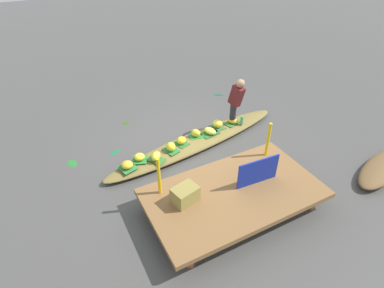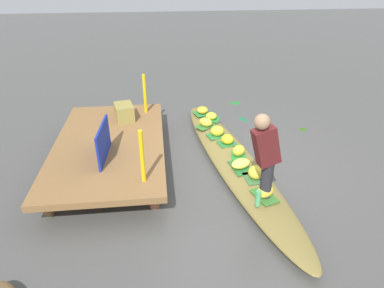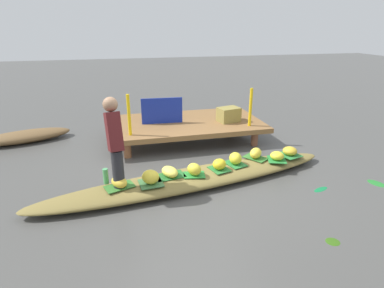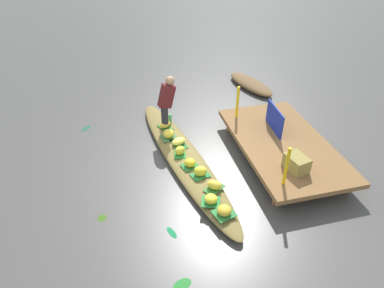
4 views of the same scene
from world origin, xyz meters
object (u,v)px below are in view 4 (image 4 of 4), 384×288
at_px(banana_bunch_8, 200,171).
at_px(vendor_person, 167,100).
at_px(banana_bunch_6, 190,163).
at_px(moored_boat, 251,84).
at_px(banana_bunch_2, 169,134).
at_px(produce_crate, 296,163).
at_px(banana_bunch_0, 179,141).
at_px(banana_bunch_3, 165,125).
at_px(banana_bunch_4, 211,199).
at_px(banana_bunch_5, 215,185).
at_px(water_bottle, 170,119).
at_px(banana_bunch_1, 180,151).
at_px(banana_bunch_7, 224,210).
at_px(vendor_boat, 183,157).
at_px(market_banner, 275,119).

relative_size(banana_bunch_8, vendor_person, 0.20).
bearing_deg(vendor_person, banana_bunch_6, 5.36).
relative_size(moored_boat, banana_bunch_2, 7.16).
bearing_deg(produce_crate, banana_bunch_0, -130.68).
bearing_deg(banana_bunch_2, banana_bunch_3, 179.77).
distance_m(moored_boat, banana_bunch_4, 5.16).
xyz_separation_m(banana_bunch_5, vendor_person, (-2.30, -0.42, 0.62)).
height_order(banana_bunch_4, produce_crate, produce_crate).
bearing_deg(water_bottle, banana_bunch_0, 0.29).
bearing_deg(banana_bunch_1, banana_bunch_7, 11.11).
bearing_deg(water_bottle, vendor_person, -27.79).
distance_m(banana_bunch_7, vendor_person, 3.02).
distance_m(banana_bunch_3, banana_bunch_5, 2.34).
bearing_deg(water_bottle, banana_bunch_5, 7.70).
relative_size(banana_bunch_2, banana_bunch_7, 1.03).
height_order(banana_bunch_3, banana_bunch_8, banana_bunch_8).
relative_size(banana_bunch_1, banana_bunch_4, 0.99).
bearing_deg(water_bottle, produce_crate, 36.56).
height_order(vendor_boat, banana_bunch_1, banana_bunch_1).
relative_size(moored_boat, banana_bunch_6, 8.01).
bearing_deg(banana_bunch_8, water_bottle, -174.88).
relative_size(banana_bunch_1, banana_bunch_7, 0.93).
bearing_deg(banana_bunch_3, market_banner, 66.61).
height_order(banana_bunch_4, banana_bunch_8, banana_bunch_8).
bearing_deg(market_banner, banana_bunch_5, -49.48).
height_order(moored_boat, market_banner, market_banner).
bearing_deg(banana_bunch_7, vendor_boat, -171.17).
distance_m(banana_bunch_1, market_banner, 2.17).
bearing_deg(banana_bunch_7, banana_bunch_4, -156.76).
bearing_deg(banana_bunch_6, water_bottle, -178.15).
relative_size(banana_bunch_1, banana_bunch_5, 0.84).
bearing_deg(vendor_boat, water_bottle, 171.95).
bearing_deg(banana_bunch_6, banana_bunch_7, 10.37).
bearing_deg(water_bottle, banana_bunch_8, 5.12).
xyz_separation_m(banana_bunch_2, banana_bunch_6, (1.10, 0.21, -0.02)).
distance_m(moored_boat, banana_bunch_2, 3.71).
xyz_separation_m(banana_bunch_0, banana_bunch_1, (0.36, -0.05, 0.02)).
bearing_deg(banana_bunch_5, banana_bunch_6, -159.53).
bearing_deg(banana_bunch_7, banana_bunch_0, -172.07).
xyz_separation_m(banana_bunch_5, banana_bunch_8, (-0.43, -0.15, 0.01)).
bearing_deg(banana_bunch_1, market_banner, 93.80).
bearing_deg(banana_bunch_8, banana_bunch_1, -162.93).
relative_size(banana_bunch_6, market_banner, 0.27).
bearing_deg(banana_bunch_2, banana_bunch_7, 10.52).
xyz_separation_m(banana_bunch_2, banana_bunch_7, (2.48, 0.46, -0.03)).
xyz_separation_m(banana_bunch_4, water_bottle, (-2.78, -0.17, 0.04)).
distance_m(banana_bunch_3, produce_crate, 3.13).
distance_m(banana_bunch_3, vendor_person, 0.63).
xyz_separation_m(banana_bunch_0, banana_bunch_4, (1.86, 0.17, -0.00)).
bearing_deg(banana_bunch_2, market_banner, 76.73).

